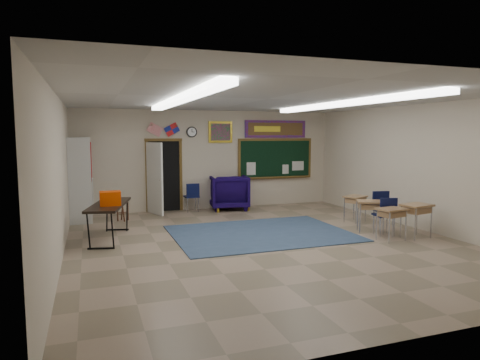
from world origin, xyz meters
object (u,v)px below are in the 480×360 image
object	(u,v)px
folding_table	(109,220)
student_desk_front_right	(355,207)
student_desk_front_left	(370,215)
wooden_stool	(123,209)
wingback_armchair	(229,192)

from	to	relation	value
folding_table	student_desk_front_right	bearing A→B (deg)	12.43
student_desk_front_right	student_desk_front_left	bearing A→B (deg)	-133.39
student_desk_front_right	wooden_stool	distance (m)	6.11
student_desk_front_right	folding_table	bearing A→B (deg)	152.73
wingback_armchair	student_desk_front_right	size ratio (longest dim) A/B	1.64
wingback_armchair	student_desk_front_left	world-z (taller)	wingback_armchair
folding_table	student_desk_front_left	bearing A→B (deg)	1.12
wingback_armchair	wooden_stool	world-z (taller)	wingback_armchair
wingback_armchair	wooden_stool	distance (m)	3.29
wingback_armchair	folding_table	distance (m)	4.54
student_desk_front_right	folding_table	distance (m)	6.14
wingback_armchair	student_desk_front_right	world-z (taller)	wingback_armchair
student_desk_front_right	wingback_armchair	bearing A→B (deg)	105.15
wingback_armchair	student_desk_front_left	bearing A→B (deg)	126.94
student_desk_front_left	student_desk_front_right	distance (m)	1.21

